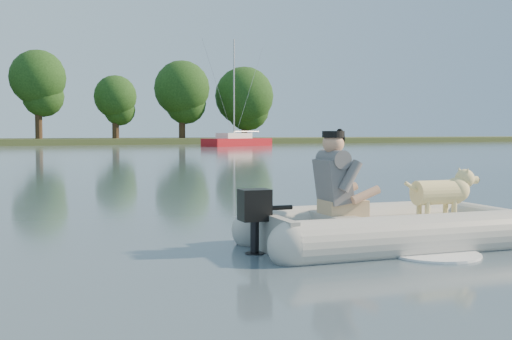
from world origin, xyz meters
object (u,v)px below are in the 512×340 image
man (335,178)px  dog (437,197)px  dinghy (392,193)px  sailboat (237,141)px

man → dog: size_ratio=1.16×
dinghy → man: man is taller
man → sailboat: (19.17, 46.58, -0.35)m
man → sailboat: sailboat is taller
dog → sailboat: size_ratio=0.10×
dinghy → man: 0.72m
sailboat → dog: bearing=-132.8°
dog → sailboat: 50.00m
man → dog: man is taller
man → sailboat: bearing=72.9°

